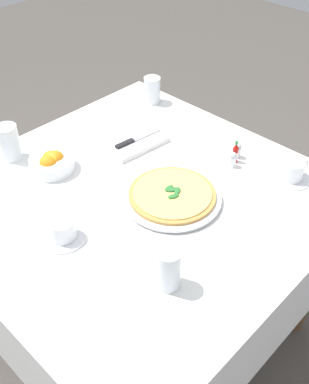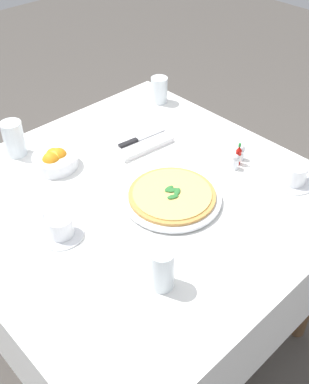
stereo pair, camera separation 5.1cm
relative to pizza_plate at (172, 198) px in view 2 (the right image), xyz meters
name	(u,v)px [view 2 (the right image)]	position (x,y,z in m)	size (l,w,h in m)	color
ground_plane	(142,327)	(-0.05, 0.10, -0.75)	(8.00, 8.00, 0.00)	#4C4742
dining_table	(138,223)	(-0.05, 0.10, -0.14)	(1.11, 1.11, 0.74)	white
pizza_plate	(172,198)	(0.00, 0.00, 0.00)	(0.31, 0.31, 0.02)	white
pizza	(172,194)	(0.00, 0.00, 0.01)	(0.27, 0.27, 0.02)	#C68E47
coffee_cup_far_left	(60,227)	(-0.33, 0.11, 0.02)	(0.13, 0.13, 0.07)	white
coffee_cup_near_right	(295,175)	(0.35, -0.21, 0.02)	(0.13, 0.13, 0.07)	white
water_glass_center_back	(162,271)	(-0.25, -0.21, 0.04)	(0.06, 0.06, 0.12)	white
water_glass_right_edge	(14,141)	(-0.22, 0.55, 0.04)	(0.07, 0.07, 0.13)	white
water_glass_far_right	(159,91)	(0.40, 0.48, 0.04)	(0.07, 0.07, 0.11)	white
napkin_folded	(139,142)	(0.13, 0.30, 0.00)	(0.23, 0.15, 0.02)	white
dinner_knife	(140,138)	(0.14, 0.30, 0.01)	(0.20, 0.04, 0.01)	silver
citrus_bowl	(55,160)	(-0.16, 0.40, 0.02)	(0.15, 0.15, 0.07)	white
hot_sauce_bottle	(238,156)	(0.30, -0.02, 0.02)	(0.02, 0.02, 0.08)	#B7140F
salt_shaker	(241,153)	(0.33, -0.01, 0.01)	(0.03, 0.03, 0.06)	white
pepper_shaker	(235,162)	(0.27, -0.03, 0.01)	(0.03, 0.03, 0.06)	white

